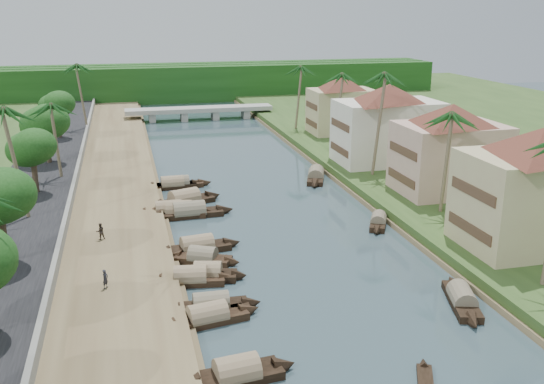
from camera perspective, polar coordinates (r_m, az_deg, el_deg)
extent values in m
plane|color=#32454B|center=(50.43, 3.76, -7.30)|extent=(220.00, 220.00, 0.00)
cube|color=brown|center=(66.93, -14.76, -1.27)|extent=(10.00, 180.00, 0.80)
cube|color=#2C461C|center=(74.62, 13.12, 0.89)|extent=(16.00, 180.00, 1.20)
cube|color=black|center=(67.61, -21.98, -1.51)|extent=(8.00, 180.00, 1.40)
cube|color=gray|center=(66.89, -18.41, -0.74)|extent=(0.40, 180.00, 1.10)
cube|color=#143C10|center=(140.47, -8.09, 9.97)|extent=(120.00, 4.00, 8.00)
cube|color=#143C10|center=(145.41, -8.30, 10.20)|extent=(120.00, 4.00, 8.00)
cube|color=#143C10|center=(150.36, -8.50, 10.41)|extent=(120.00, 4.00, 8.00)
cube|color=gray|center=(118.11, -6.85, 7.74)|extent=(28.00, 4.00, 0.80)
cube|color=gray|center=(117.55, -11.22, 6.95)|extent=(1.20, 3.50, 1.80)
cube|color=gray|center=(117.96, -8.29, 7.13)|extent=(1.20, 3.50, 1.80)
cube|color=gray|center=(118.68, -5.39, 7.29)|extent=(1.20, 3.50, 1.80)
cube|color=gray|center=(119.70, -2.52, 7.43)|extent=(1.20, 3.50, 1.80)
cube|color=tan|center=(55.53, 23.57, -0.69)|extent=(12.00, 8.00, 8.00)
pyramid|color=maroon|center=(54.33, 24.20, 4.44)|extent=(14.85, 14.85, 2.20)
cube|color=#4D3524|center=(52.77, 18.06, -3.27)|extent=(0.10, 6.40, 0.90)
cube|color=#4D3524|center=(51.80, 18.38, 0.06)|extent=(0.10, 6.40, 0.90)
cube|color=#C7A08D|center=(68.93, 16.32, 3.07)|extent=(11.00, 8.00, 7.50)
pyramid|color=maroon|center=(67.98, 16.66, 7.04)|extent=(14.11, 14.11, 2.20)
cube|color=#4D3524|center=(66.82, 12.06, 1.29)|extent=(0.10, 6.40, 0.90)
cube|color=#4D3524|center=(66.09, 12.22, 3.80)|extent=(0.10, 6.40, 0.90)
cube|color=silver|center=(80.55, 10.80, 5.57)|extent=(13.00, 8.00, 8.00)
pyramid|color=maroon|center=(79.73, 11.00, 9.17)|extent=(15.59, 15.59, 2.20)
cube|color=#4D3524|center=(78.51, 6.35, 3.98)|extent=(0.10, 6.40, 0.90)
cube|color=#4D3524|center=(77.85, 6.43, 6.28)|extent=(0.10, 6.40, 0.90)
cube|color=tan|center=(99.21, 6.54, 7.58)|extent=(10.00, 7.00, 7.00)
pyramid|color=maroon|center=(98.57, 6.63, 10.21)|extent=(12.62, 12.62, 2.20)
cube|color=#4D3524|center=(97.88, 3.71, 6.48)|extent=(0.10, 5.60, 0.90)
cube|color=#4D3524|center=(97.42, 3.74, 8.10)|extent=(0.10, 5.60, 0.90)
cube|color=black|center=(36.69, -3.31, -17.02)|extent=(5.52, 2.51, 0.70)
cone|color=black|center=(37.46, 1.19, -16.05)|extent=(1.75, 1.88, 1.88)
cylinder|color=#96845F|center=(36.48, -3.32, -16.52)|extent=(4.28, 2.44, 1.98)
cube|color=black|center=(42.57, -6.06, -11.91)|extent=(5.78, 2.70, 0.70)
cone|color=black|center=(43.45, -2.12, -11.07)|extent=(1.85, 1.82, 1.74)
cone|color=black|center=(41.83, -10.18, -12.53)|extent=(1.85, 1.82, 1.74)
cylinder|color=#96845F|center=(42.39, -6.08, -11.46)|extent=(4.50, 2.54, 1.80)
cube|color=black|center=(44.04, -5.73, -10.86)|extent=(5.36, 1.84, 0.70)
cone|color=black|center=(44.37, -1.89, -10.43)|extent=(1.57, 1.57, 1.70)
cone|color=black|center=(43.83, -9.64, -11.05)|extent=(1.57, 1.57, 1.70)
cylinder|color=#6F6A53|center=(43.86, -5.75, -10.42)|extent=(4.11, 1.88, 1.76)
cube|color=black|center=(48.25, -7.67, -8.33)|extent=(5.49, 2.54, 0.70)
cone|color=black|center=(48.17, -4.15, -8.15)|extent=(1.75, 1.82, 1.78)
cone|color=black|center=(48.44, -11.19, -8.31)|extent=(1.75, 1.82, 1.78)
cylinder|color=#96845F|center=(48.09, -7.69, -7.92)|extent=(4.27, 2.43, 1.87)
cube|color=black|center=(48.87, -6.05, -7.93)|extent=(4.85, 2.86, 0.70)
cone|color=black|center=(48.60, -3.06, -7.90)|extent=(1.70, 1.87, 1.72)
cone|color=black|center=(49.20, -9.00, -7.77)|extent=(1.70, 1.87, 1.72)
cylinder|color=#96845F|center=(48.71, -6.06, -7.52)|extent=(3.83, 2.65, 1.83)
cube|color=black|center=(51.88, -6.52, -6.42)|extent=(5.03, 3.70, 0.70)
cone|color=black|center=(51.07, -3.69, -6.63)|extent=(1.94, 2.01, 1.69)
cone|color=black|center=(52.76, -9.25, -6.03)|extent=(1.94, 2.01, 1.69)
cylinder|color=#6F6A53|center=(51.73, -6.53, -6.03)|extent=(4.06, 3.25, 1.78)
cube|color=black|center=(54.19, -7.05, -5.39)|extent=(6.10, 2.66, 0.70)
cone|color=black|center=(55.00, -3.74, -4.86)|extent=(1.91, 1.89, 1.86)
cone|color=black|center=(53.51, -10.45, -5.76)|extent=(1.91, 1.89, 1.86)
cylinder|color=#96845F|center=(54.05, -7.06, -5.02)|extent=(4.73, 2.54, 1.93)
cube|color=black|center=(63.57, -8.71, -2.04)|extent=(5.92, 3.21, 0.70)
cone|color=black|center=(63.24, -5.91, -1.96)|extent=(2.00, 2.18, 2.06)
cone|color=black|center=(64.00, -11.48, -1.99)|extent=(2.00, 2.18, 2.06)
cylinder|color=#96845F|center=(63.45, -8.72, -1.72)|extent=(4.64, 3.02, 2.17)
cube|color=black|center=(63.19, -7.79, -2.12)|extent=(6.98, 2.38, 0.70)
cone|color=black|center=(63.80, -4.40, -1.75)|extent=(2.05, 1.94, 2.07)
cone|color=black|center=(62.75, -11.25, -2.36)|extent=(2.05, 1.94, 2.07)
cylinder|color=#6F6A53|center=(63.07, -7.81, -1.80)|extent=(5.36, 2.39, 2.13)
cube|color=black|center=(64.07, -9.67, -1.94)|extent=(5.75, 2.02, 0.70)
cone|color=black|center=(64.23, -6.86, -1.69)|extent=(1.69, 1.72, 1.86)
cone|color=black|center=(64.01, -12.50, -2.05)|extent=(1.69, 1.72, 1.86)
cylinder|color=#96845F|center=(63.95, -9.69, -1.62)|extent=(4.40, 2.06, 1.94)
cube|color=black|center=(67.16, -8.22, -0.98)|extent=(6.88, 4.34, 0.70)
cone|color=black|center=(68.69, -5.52, -0.40)|extent=(2.47, 2.54, 2.22)
cone|color=black|center=(65.74, -11.05, -1.45)|extent=(2.47, 2.54, 2.22)
cylinder|color=#96845F|center=(67.04, -8.24, -0.67)|extent=(5.47, 3.89, 2.32)
cube|color=black|center=(73.48, -8.99, 0.56)|extent=(6.42, 2.09, 0.70)
cone|color=black|center=(73.98, -6.29, 0.84)|extent=(1.87, 1.68, 1.79)
cone|color=black|center=(73.11, -11.72, 0.39)|extent=(1.87, 1.68, 1.79)
cylinder|color=#6F6A53|center=(73.38, -9.00, 0.84)|extent=(4.93, 2.08, 1.83)
cube|color=black|center=(73.41, -9.34, 0.52)|extent=(5.62, 1.94, 0.70)
cone|color=black|center=(73.73, -6.95, 0.76)|extent=(1.65, 1.67, 1.81)
cone|color=black|center=(73.17, -11.76, 0.40)|extent=(1.65, 1.67, 1.81)
cylinder|color=#96845F|center=(73.30, -9.35, 0.81)|extent=(4.31, 1.98, 1.89)
cube|color=black|center=(46.78, 17.41, -9.86)|extent=(3.30, 6.10, 0.70)
cone|color=black|center=(49.59, 16.52, -8.09)|extent=(1.92, 2.03, 1.69)
cone|color=black|center=(43.95, 18.45, -11.66)|extent=(1.92, 2.03, 1.69)
cylinder|color=#6F6A53|center=(46.61, 17.45, -9.44)|extent=(2.96, 4.80, 1.73)
cube|color=black|center=(60.98, 9.98, -2.94)|extent=(3.41, 4.78, 0.70)
cone|color=black|center=(63.38, 10.13, -2.10)|extent=(1.78, 1.78, 1.47)
cone|color=black|center=(58.54, 9.82, -3.70)|extent=(1.78, 1.78, 1.47)
cylinder|color=#6F6A53|center=(60.86, 10.00, -2.60)|extent=(2.96, 3.84, 1.53)
cube|color=black|center=(76.43, 4.16, 1.36)|extent=(4.18, 7.04, 0.70)
cone|color=black|center=(80.04, 4.27, 2.14)|extent=(2.31, 2.41, 1.97)
cone|color=black|center=(72.78, 4.03, 0.63)|extent=(2.31, 2.41, 1.97)
cylinder|color=#6F6A53|center=(76.33, 4.16, 1.64)|extent=(3.69, 5.56, 2.02)
cone|color=black|center=(39.08, 14.07, -15.40)|extent=(1.31, 1.48, 0.89)
cube|color=black|center=(44.26, -5.82, -10.85)|extent=(3.21, 0.75, 0.35)
cone|color=black|center=(44.49, -3.48, -10.64)|extent=(0.81, 0.72, 0.71)
cone|color=black|center=(44.11, -8.19, -11.05)|extent=(0.81, 0.72, 0.71)
cube|color=black|center=(65.26, -9.64, -1.68)|extent=(4.42, 1.03, 0.35)
cone|color=black|center=(65.38, -7.48, -1.54)|extent=(1.13, 0.92, 0.88)
cone|color=black|center=(65.23, -11.81, -1.81)|extent=(1.13, 0.92, 0.88)
cylinder|color=#6F624A|center=(61.55, 15.98, 2.62)|extent=(0.79, 0.36, 9.89)
sphere|color=#184818|center=(60.60, 16.34, 6.97)|extent=(3.20, 3.20, 3.20)
cylinder|color=#6F624A|center=(73.59, 9.81, 6.27)|extent=(1.46, 0.36, 12.27)
sphere|color=#184818|center=(72.75, 10.04, 10.84)|extent=(3.20, 3.20, 3.20)
cylinder|color=#6F624A|center=(89.34, 6.12, 7.69)|extent=(1.39, 0.36, 10.48)
sphere|color=#184818|center=(88.67, 6.23, 10.91)|extent=(3.20, 3.20, 3.20)
cylinder|color=#6F624A|center=(61.48, -22.68, 2.49)|extent=(1.57, 0.36, 10.59)
sphere|color=#184818|center=(60.52, -23.23, 7.16)|extent=(3.20, 3.20, 3.20)
cylinder|color=#6F624A|center=(75.52, -19.58, 4.57)|extent=(0.77, 0.36, 8.71)
sphere|color=#184818|center=(74.80, -19.90, 7.69)|extent=(3.20, 3.20, 3.20)
cylinder|color=#6F624A|center=(101.82, 2.38, 8.86)|extent=(1.29, 0.36, 10.32)
sphere|color=#184818|center=(101.24, 2.41, 11.64)|extent=(3.20, 3.20, 3.20)
cylinder|color=#6F624A|center=(106.11, -17.35, 8.59)|extent=(1.29, 0.36, 10.46)
sphere|color=#184818|center=(105.56, -17.59, 11.28)|extent=(3.20, 3.20, 3.20)
cylinder|color=#443527|center=(52.06, -23.92, -4.18)|extent=(0.60, 0.60, 3.71)
cylinder|color=#443527|center=(70.59, -21.39, 1.31)|extent=(0.60, 0.60, 3.40)
ellipsoid|color=#143C10|center=(69.85, -21.68, 3.88)|extent=(4.62, 4.62, 3.80)
cylinder|color=#443527|center=(83.77, -20.32, 3.81)|extent=(0.60, 0.60, 3.57)
ellipsoid|color=#143C10|center=(83.12, -20.55, 6.10)|extent=(5.42, 5.42, 4.45)
cylinder|color=#443527|center=(99.74, -19.39, 5.84)|extent=(0.60, 0.60, 3.46)
ellipsoid|color=#143C10|center=(99.21, -19.57, 7.71)|extent=(4.77, 4.77, 3.92)
cylinder|color=#443527|center=(85.68, 12.98, 4.61)|extent=(0.60, 0.60, 3.68)
ellipsoid|color=#143C10|center=(85.03, 13.14, 6.92)|extent=(4.37, 4.37, 3.60)
imported|color=#26272E|center=(46.75, -15.41, -7.88)|extent=(0.59, 0.64, 1.47)
imported|color=#362C26|center=(56.31, -15.86, -3.58)|extent=(0.88, 0.78, 1.52)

